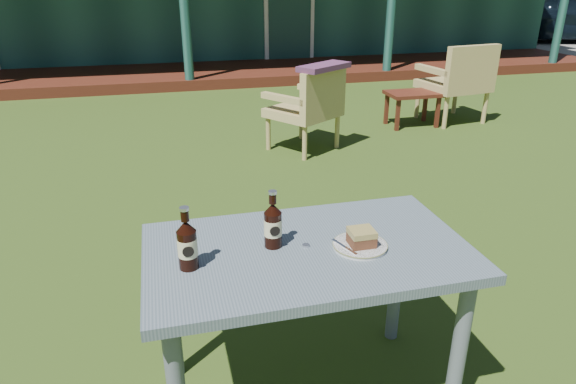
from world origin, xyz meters
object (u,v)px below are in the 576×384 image
object	(u,v)px
cola_bottle_near	(273,225)
car_near	(564,13)
plate	(360,245)
cola_bottle_far	(187,244)
side_table	(413,97)
armchair_right	(459,79)
armchair_left	(310,105)
cake_slice	(362,237)
cafe_table	(307,271)

from	to	relation	value
cola_bottle_near	car_near	bearing A→B (deg)	45.45
plate	cola_bottle_far	xyz separation A→B (m)	(-0.63, 0.01, 0.08)
car_near	cola_bottle_near	distance (m)	14.06
cola_bottle_near	side_table	size ratio (longest dim) A/B	0.37
car_near	armchair_right	world-z (taller)	car_near
plate	cola_bottle_far	size ratio (longest dim) A/B	0.89
plate	armchair_left	distance (m)	3.30
cake_slice	cola_bottle_far	bearing A→B (deg)	178.41
cafe_table	side_table	size ratio (longest dim) A/B	2.00
armchair_right	armchair_left	bearing A→B (deg)	-163.68
cola_bottle_near	cola_bottle_far	bearing A→B (deg)	-166.37
cake_slice	cola_bottle_far	xyz separation A→B (m)	(-0.63, 0.02, 0.05)
armchair_left	armchair_right	xyz separation A→B (m)	(1.99, 0.58, 0.05)
car_near	cake_slice	world-z (taller)	car_near
car_near	side_table	distance (m)	9.73
armchair_right	cafe_table	bearing A→B (deg)	-128.15
cake_slice	armchair_right	bearing A→B (deg)	54.07
cake_slice	armchair_left	bearing A→B (deg)	76.76
cake_slice	cola_bottle_near	xyz separation A→B (m)	(-0.31, 0.09, 0.04)
cafe_table	side_table	xyz separation A→B (m)	(2.36, 3.73, -0.28)
armchair_left	side_table	distance (m)	1.53
armchair_left	side_table	size ratio (longest dim) A/B	1.38
cola_bottle_near	cola_bottle_far	xyz separation A→B (m)	(-0.32, -0.08, 0.00)
cafe_table	cola_bottle_near	distance (m)	0.23
side_table	cola_bottle_far	bearing A→B (deg)	-126.63
cake_slice	cola_bottle_far	world-z (taller)	cola_bottle_far
cake_slice	cafe_table	bearing A→B (deg)	164.72
plate	cola_bottle_near	size ratio (longest dim) A/B	0.91
car_near	cola_bottle_far	bearing A→B (deg)	152.55
armchair_right	side_table	bearing A→B (deg)	-179.12
cafe_table	cake_slice	world-z (taller)	cake_slice
plate	armchair_left	bearing A→B (deg)	76.71
cafe_table	cola_bottle_near	size ratio (longest dim) A/B	5.36
cafe_table	armchair_left	bearing A→B (deg)	73.34
car_near	armchair_left	world-z (taller)	car_near
cafe_table	car_near	bearing A→B (deg)	45.93
plate	armchair_right	world-z (taller)	armchair_right
cafe_table	armchair_left	distance (m)	3.30
cola_bottle_near	armchair_right	distance (m)	4.81
plate	cafe_table	bearing A→B (deg)	166.02
car_near	cake_slice	xyz separation A→B (m)	(-9.55, -10.11, 0.05)
car_near	plate	size ratio (longest dim) A/B	20.72
cafe_table	side_table	bearing A→B (deg)	57.67
side_table	armchair_right	bearing A→B (deg)	0.88
plate	cake_slice	world-z (taller)	cake_slice
armchair_left	cola_bottle_far	bearing A→B (deg)	-113.43
cola_bottle_far	armchair_right	xyz separation A→B (m)	(3.38, 3.78, -0.29)
armchair_right	cola_bottle_far	bearing A→B (deg)	-131.81
cola_bottle_near	cafe_table	bearing A→B (deg)	-18.92
cola_bottle_far	side_table	xyz separation A→B (m)	(2.80, 3.77, -0.47)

